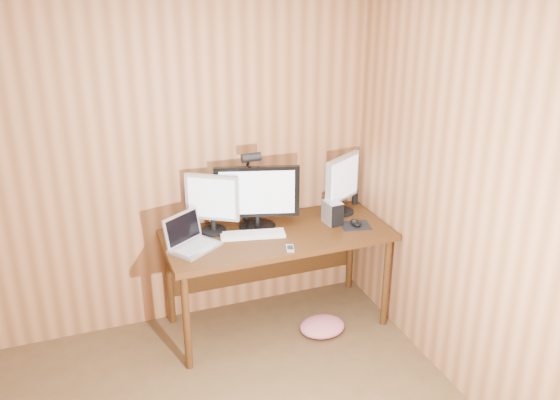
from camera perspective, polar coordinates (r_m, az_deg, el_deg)
room_shell at (r=2.36m, az=-7.89°, el=-11.41°), size 4.00×4.00×4.00m
desk at (r=4.32m, az=-0.57°, el=-4.25°), size 1.60×0.70×0.75m
monitor_center at (r=4.18m, az=-2.22°, el=0.32°), size 0.59×0.26×0.47m
monitor_left at (r=4.15m, az=-6.53°, el=-0.19°), size 0.34×0.23×0.43m
monitor_right at (r=4.46m, az=6.02°, el=1.65°), size 0.36×0.24×0.45m
laptop at (r=4.02m, az=-8.67°, el=-3.76°), size 0.40×0.38×0.23m
keyboard at (r=4.16m, az=-2.63°, el=-3.32°), size 0.47×0.23×0.02m
mousepad at (r=4.35m, az=7.29°, el=-2.46°), size 0.24×0.21×0.00m
mouse at (r=4.34m, az=7.30°, el=-2.20°), size 0.09×0.12×0.04m
hard_drive at (r=4.34m, az=5.09°, el=-1.21°), size 0.12×0.16×0.17m
phone at (r=3.97m, az=0.98°, el=-4.66°), size 0.08×0.11×0.01m
speaker at (r=4.71m, az=7.21°, el=0.24°), size 0.05×0.05×0.11m
desk_lamp at (r=4.23m, az=-3.02°, el=2.33°), size 0.14×0.19×0.59m
fabric_pile at (r=4.44m, az=4.08°, el=-12.06°), size 0.37×0.31×0.11m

